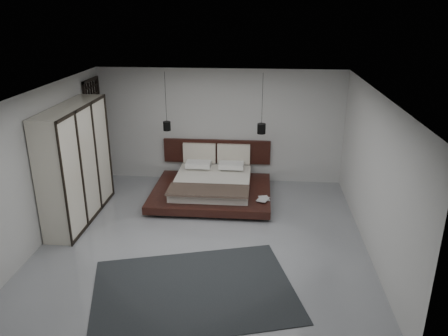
# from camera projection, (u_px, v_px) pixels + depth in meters

# --- Properties ---
(floor) EXTENTS (6.00, 6.00, 0.00)m
(floor) POSITION_uv_depth(u_px,v_px,m) (205.00, 237.00, 8.41)
(floor) COLOR gray
(floor) RESTS_ON ground
(ceiling) EXTENTS (6.00, 6.00, 0.00)m
(ceiling) POSITION_uv_depth(u_px,v_px,m) (203.00, 92.00, 7.43)
(ceiling) COLOR white
(ceiling) RESTS_ON wall_back
(wall_back) EXTENTS (6.00, 0.00, 6.00)m
(wall_back) POSITION_uv_depth(u_px,v_px,m) (220.00, 126.00, 10.72)
(wall_back) COLOR #B6B6B4
(wall_back) RESTS_ON floor
(wall_front) EXTENTS (6.00, 0.00, 6.00)m
(wall_front) POSITION_uv_depth(u_px,v_px,m) (171.00, 258.00, 5.12)
(wall_front) COLOR #B6B6B4
(wall_front) RESTS_ON floor
(wall_left) EXTENTS (0.00, 6.00, 6.00)m
(wall_left) POSITION_uv_depth(u_px,v_px,m) (45.00, 164.00, 8.16)
(wall_left) COLOR #B6B6B4
(wall_left) RESTS_ON floor
(wall_right) EXTENTS (0.00, 6.00, 6.00)m
(wall_right) POSITION_uv_depth(u_px,v_px,m) (373.00, 174.00, 7.67)
(wall_right) COLOR #B6B6B4
(wall_right) RESTS_ON floor
(lattice_screen) EXTENTS (0.05, 0.90, 2.60)m
(lattice_screen) POSITION_uv_depth(u_px,v_px,m) (96.00, 133.00, 10.48)
(lattice_screen) COLOR black
(lattice_screen) RESTS_ON floor
(bed) EXTENTS (2.67, 2.35, 1.06)m
(bed) POSITION_uv_depth(u_px,v_px,m) (212.00, 185.00, 10.10)
(bed) COLOR black
(bed) RESTS_ON floor
(book_lower) EXTENTS (0.26, 0.32, 0.03)m
(book_lower) POSITION_uv_depth(u_px,v_px,m) (259.00, 199.00, 9.42)
(book_lower) COLOR #99724C
(book_lower) RESTS_ON bed
(book_upper) EXTENTS (0.31, 0.35, 0.02)m
(book_upper) POSITION_uv_depth(u_px,v_px,m) (258.00, 198.00, 9.39)
(book_upper) COLOR #99724C
(book_upper) RESTS_ON book_lower
(pendant_left) EXTENTS (0.17, 0.17, 1.35)m
(pendant_left) POSITION_uv_depth(u_px,v_px,m) (167.00, 126.00, 10.13)
(pendant_left) COLOR black
(pendant_left) RESTS_ON ceiling
(pendant_right) EXTENTS (0.19, 0.19, 1.37)m
(pendant_right) POSITION_uv_depth(u_px,v_px,m) (261.00, 128.00, 9.95)
(pendant_right) COLOR black
(pendant_right) RESTS_ON ceiling
(wardrobe) EXTENTS (0.57, 2.42, 2.37)m
(wardrobe) POSITION_uv_depth(u_px,v_px,m) (76.00, 164.00, 8.80)
(wardrobe) COLOR beige
(wardrobe) RESTS_ON floor
(rug) EXTENTS (3.57, 2.96, 0.01)m
(rug) POSITION_uv_depth(u_px,v_px,m) (194.00, 290.00, 6.82)
(rug) COLOR black
(rug) RESTS_ON floor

